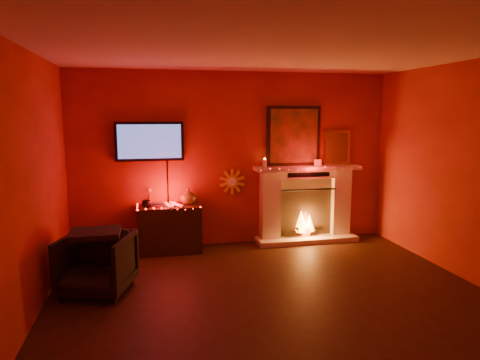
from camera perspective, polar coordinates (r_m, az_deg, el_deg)
The scene contains 6 objects.
room at distance 4.31m, azimuth 6.08°, elevation -0.65°, with size 5.00×5.00×5.00m.
fireplace at distance 7.01m, azimuth 8.68°, elevation -2.22°, with size 1.72×0.40×2.18m.
tv at distance 6.49m, azimuth -11.95°, elevation 5.03°, with size 1.00×0.07×1.24m.
sunburst_clock at distance 6.72m, azimuth -1.07°, elevation -0.21°, with size 0.40×0.03×0.40m.
console_table at distance 6.51m, azimuth -9.32°, elevation -6.14°, with size 0.93×0.56×0.96m.
armchair at distance 5.28m, azimuth -18.52°, elevation -10.53°, with size 0.74×0.76×0.69m, color black.
Camera 1 is at (-1.35, -4.03, 2.06)m, focal length 32.00 mm.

